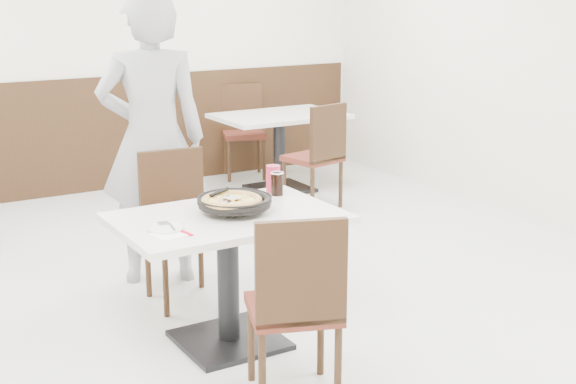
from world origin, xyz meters
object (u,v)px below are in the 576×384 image
main_table (228,280)px  bg_chair_right_near (313,156)px  red_cup (273,179)px  pizza_pan (235,205)px  chair_far (183,230)px  bg_chair_right_far (244,132)px  bg_table_right (280,152)px  chair_near (293,304)px  cola_glass (277,184)px  diner_person (152,139)px  pizza (232,204)px  side_plate (166,228)px

main_table → bg_chair_right_near: size_ratio=1.26×
bg_chair_right_near → red_cup: bearing=-141.1°
pizza_pan → chair_far: bearing=92.0°
bg_chair_right_far → main_table: bearing=81.5°
chair_far → bg_table_right: chair_far is taller
main_table → red_cup: size_ratio=7.50×
bg_chair_right_near → bg_chair_right_far: (0.02, 1.34, 0.00)m
chair_near → pizza_pan: size_ratio=2.41×
chair_far → red_cup: bearing=142.6°
cola_glass → bg_table_right: (1.54, 2.61, -0.44)m
cola_glass → diner_person: diner_person is taller
pizza → bg_chair_right_near: 2.89m
pizza → diner_person: diner_person is taller
bg_chair_right_near → bg_chair_right_far: same height
side_plate → bg_chair_right_far: size_ratio=0.19×
side_plate → cola_glass: cola_glass is taller
diner_person → bg_table_right: 2.63m
side_plate → cola_glass: (0.83, 0.31, 0.06)m
pizza → cola_glass: 0.47m
bg_chair_right_near → side_plate: bearing=-148.7°
side_plate → chair_far: bearing=61.4°
diner_person → red_cup: bearing=135.3°
side_plate → bg_table_right: 3.78m
side_plate → cola_glass: size_ratio=1.36×
chair_near → red_cup: bearing=85.2°
main_table → bg_chair_right_far: (1.94, 3.48, 0.10)m
chair_near → red_cup: size_ratio=5.94×
side_plate → diner_person: 1.34m
chair_far → pizza: (-0.01, -0.70, 0.34)m
diner_person → side_plate: bearing=90.2°
red_cup → main_table: bearing=-146.8°
chair_near → bg_chair_right_far: size_ratio=1.00×
pizza → diner_person: bearing=89.2°
cola_glass → bg_table_right: bearing=59.4°
diner_person → bg_chair_right_near: (1.88, 0.98, -0.50)m
chair_far → bg_chair_right_near: size_ratio=1.00×
diner_person → pizza: bearing=108.4°
side_plate → bg_table_right: (2.37, 2.91, -0.38)m
cola_glass → bg_chair_right_near: (1.48, 1.92, -0.34)m
pizza → bg_chair_right_far: bg_chair_right_far is taller
main_table → side_plate: size_ratio=6.77×
main_table → chair_near: 0.69m
bg_chair_right_far → side_plate: bearing=77.5°
cola_glass → chair_near: bearing=-115.9°
pizza_pan → cola_glass: bearing=27.7°
chair_far → diner_person: diner_person is taller
main_table → pizza: size_ratio=3.89×
chair_near → bg_chair_right_far: 4.59m
bg_chair_right_far → chair_far: bearing=76.3°
chair_near → pizza: 0.76m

